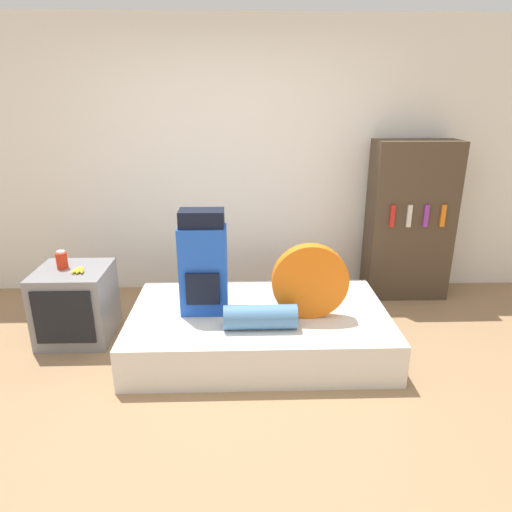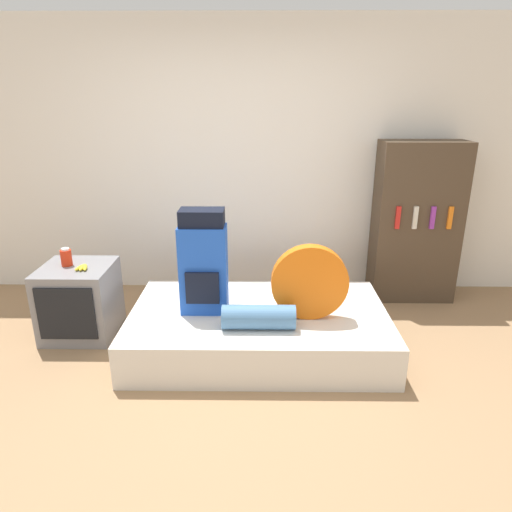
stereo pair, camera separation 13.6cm
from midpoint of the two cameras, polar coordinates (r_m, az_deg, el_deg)
The scene contains 10 objects.
ground_plane at distance 3.13m, azimuth -4.59°, elevation -18.16°, with size 16.00×16.00×0.00m, color #997551.
wall_back at distance 4.51m, azimuth -3.88°, elevation 11.73°, with size 8.00×0.05×2.60m.
bed at distance 3.65m, azimuth -0.73°, elevation -9.09°, with size 1.99×1.18×0.32m.
backpack at distance 3.44m, azimuth -7.74°, elevation -1.04°, with size 0.35×0.24×0.80m.
tent_bag at distance 3.39m, azimuth 5.62°, elevation -3.19°, with size 0.57×0.10×0.57m.
sleeping_roll at distance 3.28m, azimuth -0.65°, elevation -7.64°, with size 0.52×0.18×0.18m.
television at distance 4.04m, azimuth -22.49°, elevation -5.55°, with size 0.56×0.56×0.60m.
canister at distance 3.96m, azimuth -24.02°, elevation -0.47°, with size 0.09×0.09×0.15m.
banana_bunch at distance 3.84m, azimuth -22.17°, elevation -1.64°, with size 0.11×0.14×0.03m.
bookshelf at distance 4.62m, azimuth 17.85°, elevation 4.18°, with size 0.78×0.37×1.52m.
Camera 1 is at (0.09, -2.47, 1.91)m, focal length 32.00 mm.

